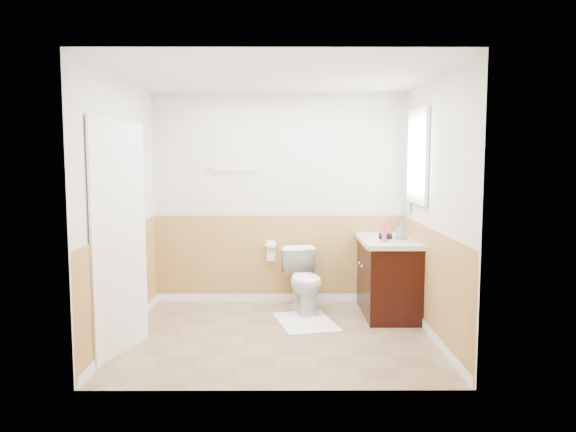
{
  "coord_description": "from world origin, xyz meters",
  "views": [
    {
      "loc": [
        0.08,
        -5.26,
        1.72
      ],
      "look_at": [
        0.1,
        0.25,
        1.15
      ],
      "focal_mm": 34.38,
      "sensor_mm": 36.0,
      "label": 1
    }
  ],
  "objects_px": {
    "soap_dispenser": "(402,230)",
    "vanity_cabinet": "(388,278)",
    "toilet": "(304,280)",
    "bath_mat": "(306,322)",
    "lotion_bottle": "(384,232)"
  },
  "relations": [
    {
      "from": "bath_mat",
      "to": "toilet",
      "type": "bearing_deg",
      "value": 90.0
    },
    {
      "from": "vanity_cabinet",
      "to": "soap_dispenser",
      "type": "relative_size",
      "value": 5.45
    },
    {
      "from": "soap_dispenser",
      "to": "vanity_cabinet",
      "type": "bearing_deg",
      "value": 135.25
    },
    {
      "from": "toilet",
      "to": "bath_mat",
      "type": "height_order",
      "value": "toilet"
    },
    {
      "from": "vanity_cabinet",
      "to": "toilet",
      "type": "bearing_deg",
      "value": 175.55
    },
    {
      "from": "lotion_bottle",
      "to": "soap_dispenser",
      "type": "xyz_separation_m",
      "value": [
        0.22,
        0.18,
        -0.01
      ]
    },
    {
      "from": "toilet",
      "to": "vanity_cabinet",
      "type": "relative_size",
      "value": 0.65
    },
    {
      "from": "vanity_cabinet",
      "to": "soap_dispenser",
      "type": "height_order",
      "value": "soap_dispenser"
    },
    {
      "from": "vanity_cabinet",
      "to": "bath_mat",
      "type": "bearing_deg",
      "value": -157.69
    },
    {
      "from": "bath_mat",
      "to": "soap_dispenser",
      "type": "relative_size",
      "value": 3.96
    },
    {
      "from": "vanity_cabinet",
      "to": "soap_dispenser",
      "type": "bearing_deg",
      "value": -44.75
    },
    {
      "from": "vanity_cabinet",
      "to": "soap_dispenser",
      "type": "distance_m",
      "value": 0.58
    },
    {
      "from": "lotion_bottle",
      "to": "soap_dispenser",
      "type": "relative_size",
      "value": 1.09
    },
    {
      "from": "bath_mat",
      "to": "soap_dispenser",
      "type": "distance_m",
      "value": 1.43
    },
    {
      "from": "vanity_cabinet",
      "to": "soap_dispenser",
      "type": "xyz_separation_m",
      "value": [
        0.12,
        -0.12,
        0.55
      ]
    }
  ]
}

